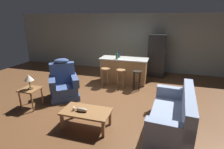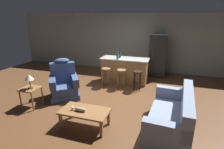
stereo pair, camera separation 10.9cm
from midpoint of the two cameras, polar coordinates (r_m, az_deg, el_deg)
The scene contains 15 objects.
ground_plane at distance 5.70m, azimuth 0.15°, elevation -6.92°, with size 12.00×12.00×0.00m.
back_wall at distance 8.29m, azimuth 6.40°, elevation 10.29°, with size 12.00×0.05×2.60m.
coffee_table at distance 4.09m, azimuth -9.18°, elevation -12.25°, with size 1.10×0.60×0.42m.
fish_figurine at distance 4.03m, azimuth -11.11°, elevation -11.18°, with size 0.34×0.10×0.10m.
couch at distance 4.15m, azimuth 18.77°, elevation -12.93°, with size 0.98×1.96×0.94m.
recliner_near_lamp at distance 5.70m, azimuth -16.01°, elevation -3.05°, with size 1.17×1.17×1.20m.
end_table at distance 5.35m, azimuth -25.63°, elevation -5.16°, with size 0.48×0.48×0.56m.
table_lamp at distance 5.18m, azimuth -26.07°, elevation -1.15°, with size 0.24×0.24×0.41m.
kitchen_island at distance 6.76m, azimuth 3.40°, elevation 1.44°, with size 1.80×0.70×0.95m.
bar_stool_left at distance 6.32m, azimuth -2.60°, elevation 0.21°, with size 0.32×0.32×0.68m.
bar_stool_middle at distance 6.16m, azimuth 2.40°, elevation -0.25°, with size 0.32×0.32×0.68m.
bar_stool_right at distance 6.06m, azimuth 7.63°, elevation -0.74°, with size 0.32×0.32×0.68m.
refrigerator at distance 7.67m, azimuth 13.91°, elevation 6.05°, with size 0.70×0.69×1.76m.
bottle_tall_green at distance 6.74m, azimuth 1.81°, elevation 6.55°, with size 0.08×0.08×0.30m.
bottle_short_amber at distance 6.44m, azimuth 1.12°, elevation 5.98°, with size 0.09×0.09×0.29m.
Camera 1 is at (1.41, -4.97, 2.41)m, focal length 28.00 mm.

